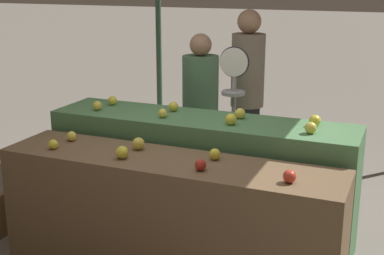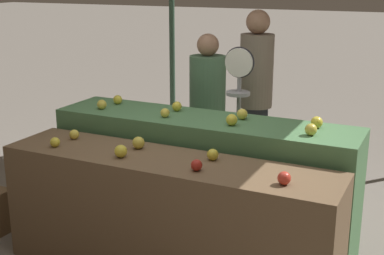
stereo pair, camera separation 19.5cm
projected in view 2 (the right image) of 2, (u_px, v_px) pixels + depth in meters
The scene contains 20 objects.
display_counter_front at pixel (167, 218), 3.72m from camera, with size 2.39×0.55×0.87m, color brown.
display_counter_back at pixel (203, 180), 4.22m from camera, with size 2.39×0.55×1.01m, color #4C7A4C.
apple_front_0 at pixel (55, 142), 3.84m from camera, with size 0.07×0.07×0.07m, color gold.
apple_front_1 at pixel (121, 151), 3.62m from camera, with size 0.09×0.09×0.09m, color gold.
apple_front_2 at pixel (197, 165), 3.37m from camera, with size 0.07×0.07×0.07m, color #AD281E.
apple_front_3 at pixel (284, 178), 3.15m from camera, with size 0.08×0.08×0.08m, color red.
apple_front_4 at pixel (74, 134), 4.02m from camera, with size 0.07×0.07×0.07m, color yellow.
apple_front_5 at pixel (138, 143), 3.80m from camera, with size 0.09×0.09×0.09m, color gold.
apple_front_6 at pixel (213, 155), 3.57m from camera, with size 0.08×0.08×0.08m, color gold.
apple_back_0 at pixel (102, 104), 4.34m from camera, with size 0.08×0.08×0.08m, color gold.
apple_back_1 at pixel (165, 113), 4.09m from camera, with size 0.07×0.07×0.07m, color yellow.
apple_back_2 at pixel (232, 120), 3.87m from camera, with size 0.08×0.08×0.08m, color gold.
apple_back_3 at pixel (311, 130), 3.63m from camera, with size 0.08×0.08×0.08m, color gold.
apple_back_4 at pixel (118, 100), 4.51m from camera, with size 0.08×0.08×0.08m, color gold.
apple_back_5 at pixel (177, 106), 4.28m from camera, with size 0.08×0.08×0.08m, color gold.
apple_back_6 at pixel (242, 114), 4.04m from camera, with size 0.08×0.08×0.08m, color yellow.
apple_back_7 at pixel (317, 122), 3.80m from camera, with size 0.08×0.08×0.08m, color gold.
produce_scale at pixel (238, 97), 4.50m from camera, with size 0.26×0.20×1.50m.
person_vendor_at_scale at pixel (207, 104), 5.02m from camera, with size 0.39×0.39×1.55m.
person_customer_left at pixel (256, 85), 5.21m from camera, with size 0.42×0.42×1.75m.
Camera 2 is at (1.64, -2.99, 2.06)m, focal length 50.00 mm.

